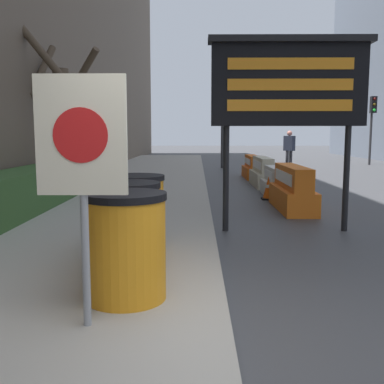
{
  "coord_description": "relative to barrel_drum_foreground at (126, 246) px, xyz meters",
  "views": [
    {
      "loc": [
        -0.26,
        -3.03,
        1.6
      ],
      "look_at": [
        -0.34,
        3.54,
        0.75
      ],
      "focal_mm": 42.0,
      "sensor_mm": 36.0,
      "label": 1
    }
  ],
  "objects": [
    {
      "name": "bare_tree",
      "position": [
        -2.66,
        7.14,
        1.41
      ],
      "size": [
        1.69,
        1.77,
        3.89
      ],
      "color": "#4C3D2D",
      "rests_on": "sidewalk_left"
    },
    {
      "name": "traffic_light_far_side",
      "position": [
        9.65,
        19.72,
        1.93
      ],
      "size": [
        0.28,
        0.45,
        3.52
      ],
      "color": "#2D2D30",
      "rests_on": "ground_plane"
    },
    {
      "name": "traffic_light_near_curb",
      "position": [
        1.8,
        17.34,
        2.03
      ],
      "size": [
        0.28,
        0.45,
        3.66
      ],
      "color": "#2D2D30",
      "rests_on": "ground_plane"
    },
    {
      "name": "jersey_barrier_white",
      "position": [
        2.64,
        7.77,
        -0.3
      ],
      "size": [
        0.54,
        1.65,
        0.76
      ],
      "color": "silver",
      "rests_on": "ground_plane"
    },
    {
      "name": "jersey_barrier_orange_near",
      "position": [
        2.64,
        5.68,
        -0.22
      ],
      "size": [
        0.64,
        2.17,
        0.93
      ],
      "color": "orange",
      "rests_on": "ground_plane"
    },
    {
      "name": "pedestrian_worker",
      "position": [
        4.81,
        16.73,
        0.4
      ],
      "size": [
        0.52,
        0.51,
        1.75
      ],
      "rotation": [
        0.0,
        0.0,
        5.53
      ],
      "color": "#333338",
      "rests_on": "ground_plane"
    },
    {
      "name": "warning_sign",
      "position": [
        -0.21,
        -0.58,
        0.83
      ],
      "size": [
        0.65,
        0.08,
        1.85
      ],
      "color": "gray",
      "rests_on": "sidewalk_left"
    },
    {
      "name": "message_board",
      "position": [
        2.08,
        3.55,
        1.75
      ],
      "size": [
        2.59,
        0.36,
        3.11
      ],
      "color": "black",
      "rests_on": "ground_plane"
    },
    {
      "name": "barrel_drum_back",
      "position": [
        -0.14,
        1.63,
        0.0
      ],
      "size": [
        0.72,
        0.72,
        0.94
      ],
      "color": "orange",
      "rests_on": "sidewalk_left"
    },
    {
      "name": "ground_plane",
      "position": [
        0.88,
        -0.76,
        -0.63
      ],
      "size": [
        120.0,
        120.0,
        0.0
      ],
      "primitive_type": "plane",
      "color": "#3F3F42"
    },
    {
      "name": "traffic_cone_near",
      "position": [
        2.37,
        7.15,
        -0.36
      ],
      "size": [
        0.32,
        0.32,
        0.57
      ],
      "color": "black",
      "rests_on": "ground_plane"
    },
    {
      "name": "barrel_drum_middle",
      "position": [
        -0.12,
        0.82,
        0.0
      ],
      "size": [
        0.72,
        0.72,
        0.94
      ],
      "color": "orange",
      "rests_on": "sidewalk_left"
    },
    {
      "name": "jersey_barrier_cream",
      "position": [
        2.64,
        10.05,
        -0.24
      ],
      "size": [
        0.58,
        2.17,
        0.89
      ],
      "color": "beige",
      "rests_on": "ground_plane"
    },
    {
      "name": "barrel_drum_foreground",
      "position": [
        0.0,
        0.0,
        0.0
      ],
      "size": [
        0.72,
        0.72,
        0.94
      ],
      "color": "orange",
      "rests_on": "sidewalk_left"
    },
    {
      "name": "traffic_cone_mid",
      "position": [
        2.9,
        13.56,
        -0.27
      ],
      "size": [
        0.42,
        0.42,
        0.75
      ],
      "color": "black",
      "rests_on": "ground_plane"
    },
    {
      "name": "jersey_barrier_orange_far",
      "position": [
        2.64,
        12.58,
        -0.27
      ],
      "size": [
        0.59,
        2.08,
        0.83
      ],
      "color": "orange",
      "rests_on": "ground_plane"
    }
  ]
}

